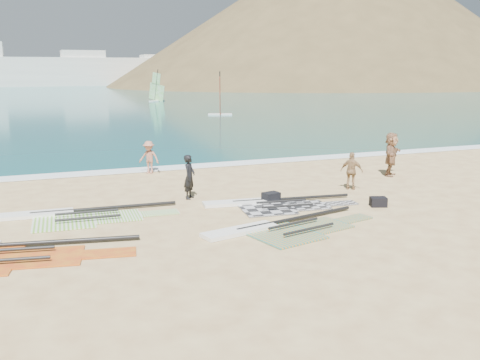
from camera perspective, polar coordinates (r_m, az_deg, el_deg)
name	(u,v)px	position (r m, az deg, el deg)	size (l,w,h in m)	color
ground	(264,244)	(15.03, 2.56, -6.88)	(300.00, 300.00, 0.00)	#DCBE80
sea	(51,88)	(145.18, -19.51, 9.19)	(300.00, 240.00, 0.06)	#0B5251
surf_line	(161,169)	(26.40, -8.40, 1.15)	(300.00, 1.20, 0.04)	white
headland_main	(344,85)	(169.48, 11.02, 9.91)	(143.00, 143.00, 45.00)	brown
headland_minor	(415,83)	(198.16, 18.14, 9.79)	(70.00, 70.00, 28.00)	brown
rig_grey	(269,204)	(19.15, 3.07, -2.63)	(5.57, 2.51, 0.20)	black
rig_green	(72,216)	(18.51, -17.49, -3.67)	(6.07, 2.53, 0.20)	#69BD26
rig_orange	(280,229)	(16.32, 4.29, -5.21)	(5.88, 2.97, 0.20)	orange
gear_bag_near	(271,197)	(19.62, 3.33, -1.87)	(0.59, 0.43, 0.38)	black
gear_bag_far	(378,202)	(19.64, 14.53, -2.27)	(0.57, 0.40, 0.34)	black
person_wetsuit	(189,177)	(20.11, -5.42, 0.33)	(0.61, 0.40, 1.67)	black
beachgoer_mid	(149,157)	(25.34, -9.68, 2.41)	(0.99, 0.57, 1.53)	#AA6B55
beachgoer_back	(352,171)	(22.01, 11.82, 0.94)	(0.90, 0.37, 1.53)	#9F7A50
beachgoer_right	(391,154)	(25.32, 15.82, 2.67)	(1.85, 0.59, 2.00)	#9D704F
windsurfer_centre	(220,103)	(57.01, -2.14, 8.25)	(2.63, 2.94, 4.62)	white
windsurfer_right	(157,92)	(82.17, -8.89, 9.22)	(2.61, 2.71, 4.81)	white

